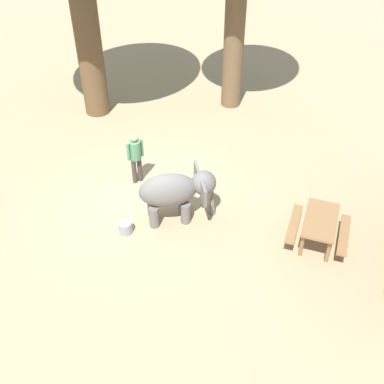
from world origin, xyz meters
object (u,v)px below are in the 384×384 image
(picnic_table_near, at_px, (320,225))
(person_handler, at_px, (136,155))
(feed_bucket, at_px, (126,227))
(elephant, at_px, (176,191))

(picnic_table_near, bearing_deg, person_handler, -98.96)
(person_handler, bearing_deg, picnic_table_near, 31.02)
(person_handler, relative_size, picnic_table_near, 1.00)
(feed_bucket, bearing_deg, elephant, 137.05)
(picnic_table_near, bearing_deg, elephant, -85.50)
(elephant, relative_size, feed_bucket, 5.49)
(feed_bucket, bearing_deg, picnic_table_near, 109.68)
(picnic_table_near, relative_size, feed_bucket, 4.50)
(elephant, xyz_separation_m, feed_bucket, (1.06, -0.99, -0.76))
(elephant, height_order, person_handler, person_handler)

